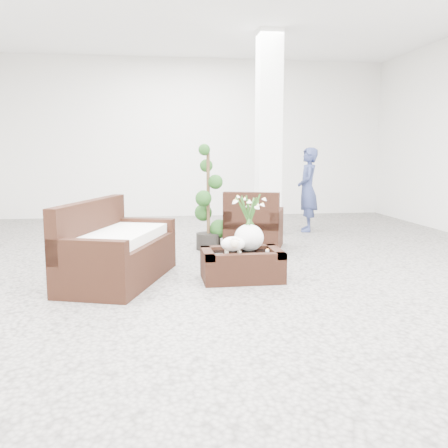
{
  "coord_description": "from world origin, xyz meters",
  "views": [
    {
      "loc": [
        -0.81,
        -5.72,
        1.45
      ],
      "look_at": [
        0.0,
        -0.1,
        0.62
      ],
      "focal_mm": 39.64,
      "sensor_mm": 36.0,
      "label": 1
    }
  ],
  "objects": [
    {
      "name": "column",
      "position": [
        1.2,
        2.8,
        1.75
      ],
      "size": [
        0.4,
        0.4,
        3.5
      ],
      "primitive_type": "cube",
      "color": "white",
      "rests_on": "ground"
    },
    {
      "name": "topiary",
      "position": [
        -0.0,
        1.54,
        0.77
      ],
      "size": [
        0.41,
        0.41,
        1.53
      ],
      "primitive_type": null,
      "color": "#183C13",
      "rests_on": "ground"
    },
    {
      "name": "sheep_figurine",
      "position": [
        0.06,
        -0.4,
        0.42
      ],
      "size": [
        0.28,
        0.23,
        0.21
      ],
      "primitive_type": "ellipsoid",
      "color": "white",
      "rests_on": "coffee_table"
    },
    {
      "name": "coffee_table",
      "position": [
        0.18,
        -0.3,
        0.16
      ],
      "size": [
        0.9,
        0.6,
        0.31
      ],
      "primitive_type": "cube",
      "color": "black",
      "rests_on": "ground"
    },
    {
      "name": "planter_narcissus",
      "position": [
        0.28,
        -0.2,
        0.71
      ],
      "size": [
        0.44,
        0.44,
        0.8
      ],
      "primitive_type": null,
      "color": "white",
      "rests_on": "coffee_table"
    },
    {
      "name": "shopper",
      "position": [
        1.99,
        2.99,
        0.76
      ],
      "size": [
        0.49,
        0.63,
        1.53
      ],
      "primitive_type": "imported",
      "rotation": [
        0.0,
        0.0,
        -1.81
      ],
      "color": "navy",
      "rests_on": "ground"
    },
    {
      "name": "tealight",
      "position": [
        0.48,
        -0.28,
        0.33
      ],
      "size": [
        0.04,
        0.04,
        0.03
      ],
      "primitive_type": "cylinder",
      "color": "white",
      "rests_on": "coffee_table"
    },
    {
      "name": "loveseat",
      "position": [
        -1.2,
        -0.15,
        0.45
      ],
      "size": [
        1.32,
        1.88,
        0.91
      ],
      "primitive_type": "cube",
      "rotation": [
        0.0,
        0.0,
        1.24
      ],
      "color": "black",
      "rests_on": "ground"
    },
    {
      "name": "ground",
      "position": [
        0.0,
        0.0,
        0.0
      ],
      "size": [
        11.0,
        11.0,
        0.0
      ],
      "primitive_type": "plane",
      "color": "gray",
      "rests_on": "ground"
    },
    {
      "name": "armchair",
      "position": [
        0.71,
        1.59,
        0.44
      ],
      "size": [
        1.04,
        1.02,
        0.87
      ],
      "primitive_type": "cube",
      "rotation": [
        0.0,
        0.0,
        2.79
      ],
      "color": "black",
      "rests_on": "ground"
    }
  ]
}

